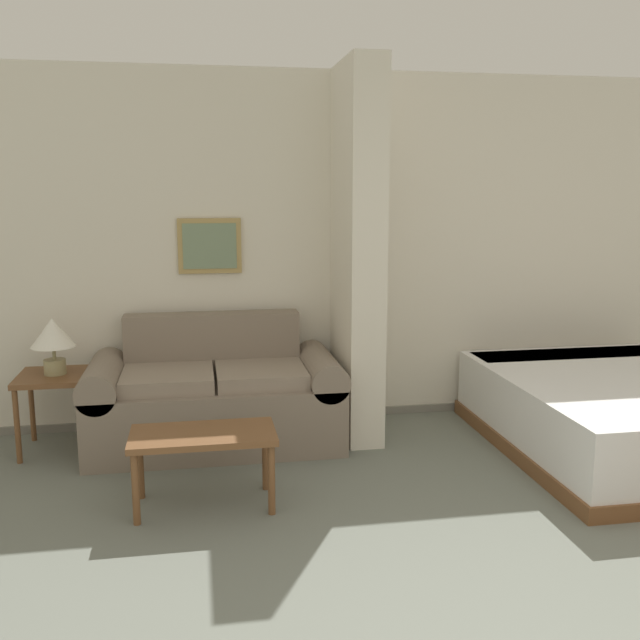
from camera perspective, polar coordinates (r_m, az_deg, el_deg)
The scene contains 7 objects.
wall_back at distance 5.47m, azimuth 3.53°, elevation 5.63°, with size 7.75×0.16×2.60m.
wall_partition_pillar at distance 5.01m, azimuth 3.00°, elevation 5.26°, with size 0.24×0.75×2.60m.
couch at distance 5.02m, azimuth -8.39°, elevation -6.14°, with size 1.73×0.84×0.87m.
coffee_table at distance 4.04m, azimuth -9.33°, elevation -9.59°, with size 0.80×0.41×0.43m.
side_table at distance 5.12m, azimuth -20.35°, elevation -4.93°, with size 0.49×0.49×0.53m.
table_lamp at distance 5.05m, azimuth -20.59°, elevation -1.24°, with size 0.29×0.29×0.38m.
bed at distance 5.28m, azimuth 22.96°, elevation -6.86°, with size 1.64×1.99×0.50m.
Camera 1 is at (-1.27, -1.51, 1.75)m, focal length 40.00 mm.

